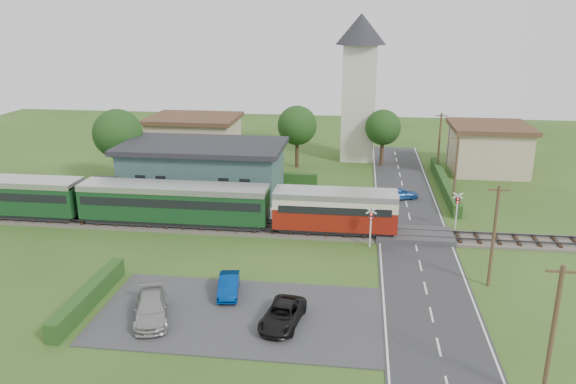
# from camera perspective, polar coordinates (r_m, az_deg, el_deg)

# --- Properties ---
(ground) EXTENTS (120.00, 120.00, 0.00)m
(ground) POSITION_cam_1_polar(r_m,az_deg,el_deg) (45.14, 0.11, -5.00)
(ground) COLOR #2D4C19
(railway_track) EXTENTS (76.00, 3.20, 0.49)m
(railway_track) POSITION_cam_1_polar(r_m,az_deg,el_deg) (46.94, 0.42, -3.95)
(railway_track) COLOR #4C443D
(railway_track) RESTS_ON ground
(road) EXTENTS (6.00, 70.00, 0.05)m
(road) POSITION_cam_1_polar(r_m,az_deg,el_deg) (45.07, 12.89, -5.47)
(road) COLOR #28282B
(road) RESTS_ON ground
(car_park) EXTENTS (17.00, 9.00, 0.08)m
(car_park) POSITION_cam_1_polar(r_m,az_deg,el_deg) (34.71, -4.98, -12.32)
(car_park) COLOR #333335
(car_park) RESTS_ON ground
(crossing_deck) EXTENTS (6.20, 3.40, 0.45)m
(crossing_deck) POSITION_cam_1_polar(r_m,az_deg,el_deg) (46.84, 12.69, -4.30)
(crossing_deck) COLOR #333335
(crossing_deck) RESTS_ON ground
(platform) EXTENTS (30.00, 3.00, 0.45)m
(platform) POSITION_cam_1_polar(r_m,az_deg,el_deg) (51.89, -10.17, -1.98)
(platform) COLOR gray
(platform) RESTS_ON ground
(equipment_hut) EXTENTS (2.30, 2.30, 2.55)m
(equipment_hut) POSITION_cam_1_polar(r_m,az_deg,el_deg) (54.33, -18.34, -0.03)
(equipment_hut) COLOR beige
(equipment_hut) RESTS_ON platform
(station_building) EXTENTS (16.00, 9.00, 5.30)m
(station_building) POSITION_cam_1_polar(r_m,az_deg,el_deg) (56.46, -8.58, 2.32)
(station_building) COLOR #3A5A58
(station_building) RESTS_ON ground
(train) EXTENTS (43.20, 2.90, 3.40)m
(train) POSITION_cam_1_polar(r_m,az_deg,el_deg) (49.51, -14.97, -0.87)
(train) COLOR #232328
(train) RESTS_ON ground
(church_tower) EXTENTS (6.00, 6.00, 17.60)m
(church_tower) POSITION_cam_1_polar(r_m,az_deg,el_deg) (69.74, 7.27, 11.54)
(church_tower) COLOR beige
(church_tower) RESTS_ON ground
(house_west) EXTENTS (10.80, 8.80, 5.50)m
(house_west) POSITION_cam_1_polar(r_m,az_deg,el_deg) (70.90, -9.44, 5.45)
(house_west) COLOR tan
(house_west) RESTS_ON ground
(house_east) EXTENTS (8.80, 8.80, 5.50)m
(house_east) POSITION_cam_1_polar(r_m,az_deg,el_deg) (68.56, 19.67, 4.26)
(house_east) COLOR tan
(house_east) RESTS_ON ground
(hedge_carpark) EXTENTS (0.80, 9.00, 1.20)m
(hedge_carpark) POSITION_cam_1_polar(r_m,az_deg,el_deg) (37.48, -19.57, -10.00)
(hedge_carpark) COLOR #193814
(hedge_carpark) RESTS_ON ground
(hedge_roadside) EXTENTS (0.80, 18.00, 1.20)m
(hedge_roadside) POSITION_cam_1_polar(r_m,az_deg,el_deg) (60.41, 15.58, 0.80)
(hedge_roadside) COLOR #193814
(hedge_roadside) RESTS_ON ground
(hedge_station) EXTENTS (22.00, 0.80, 1.30)m
(hedge_station) POSITION_cam_1_polar(r_m,az_deg,el_deg) (61.19, -7.36, 1.57)
(hedge_station) COLOR #193814
(hedge_station) RESTS_ON ground
(tree_a) EXTENTS (5.20, 5.20, 8.00)m
(tree_a) POSITION_cam_1_polar(r_m,az_deg,el_deg) (62.02, -16.90, 5.67)
(tree_a) COLOR #332316
(tree_a) RESTS_ON ground
(tree_b) EXTENTS (4.60, 4.60, 7.34)m
(tree_b) POSITION_cam_1_polar(r_m,az_deg,el_deg) (65.94, 0.93, 6.76)
(tree_b) COLOR #332316
(tree_b) RESTS_ON ground
(tree_c) EXTENTS (4.20, 4.20, 6.78)m
(tree_c) POSITION_cam_1_polar(r_m,az_deg,el_deg) (67.62, 9.63, 6.48)
(tree_c) COLOR #332316
(tree_c) RESTS_ON ground
(utility_pole_a) EXTENTS (1.40, 0.22, 7.00)m
(utility_pole_a) POSITION_cam_1_polar(r_m,az_deg,el_deg) (28.49, 25.28, -12.93)
(utility_pole_a) COLOR #473321
(utility_pole_a) RESTS_ON ground
(utility_pole_b) EXTENTS (1.40, 0.22, 7.00)m
(utility_pole_b) POSITION_cam_1_polar(r_m,az_deg,el_deg) (38.95, 20.18, -4.13)
(utility_pole_b) COLOR #473321
(utility_pole_b) RESTS_ON ground
(utility_pole_c) EXTENTS (1.40, 0.22, 7.00)m
(utility_pole_c) POSITION_cam_1_polar(r_m,az_deg,el_deg) (53.90, 16.68, 2.07)
(utility_pole_c) COLOR #473321
(utility_pole_c) RESTS_ON ground
(utility_pole_d) EXTENTS (1.40, 0.22, 7.00)m
(utility_pole_d) POSITION_cam_1_polar(r_m,az_deg,el_deg) (65.44, 15.11, 4.84)
(utility_pole_d) COLOR #473321
(utility_pole_d) RESTS_ON ground
(crossing_signal_near) EXTENTS (0.84, 0.28, 3.28)m
(crossing_signal_near) POSITION_cam_1_polar(r_m,az_deg,el_deg) (43.68, 8.41, -2.97)
(crossing_signal_near) COLOR silver
(crossing_signal_near) RESTS_ON ground
(crossing_signal_far) EXTENTS (0.84, 0.28, 3.28)m
(crossing_signal_far) POSITION_cam_1_polar(r_m,az_deg,el_deg) (48.91, 16.81, -1.30)
(crossing_signal_far) COLOR silver
(crossing_signal_far) RESTS_ON ground
(streetlamp_west) EXTENTS (0.30, 0.30, 5.15)m
(streetlamp_west) POSITION_cam_1_polar(r_m,az_deg,el_deg) (68.65, -16.26, 4.81)
(streetlamp_west) COLOR #3F3F47
(streetlamp_west) RESTS_ON ground
(streetlamp_east) EXTENTS (0.30, 0.30, 5.15)m
(streetlamp_east) POSITION_cam_1_polar(r_m,az_deg,el_deg) (70.66, 16.03, 5.17)
(streetlamp_east) COLOR #3F3F47
(streetlamp_east) RESTS_ON ground
(car_on_road) EXTENTS (3.55, 2.38, 1.12)m
(car_on_road) POSITION_cam_1_polar(r_m,az_deg,el_deg) (56.06, 11.42, -0.16)
(car_on_road) COLOR #1F53A0
(car_on_road) RESTS_ON road
(car_park_blue) EXTENTS (1.79, 3.73, 1.18)m
(car_park_blue) POSITION_cam_1_polar(r_m,az_deg,el_deg) (36.81, -6.04, -9.41)
(car_park_blue) COLOR navy
(car_park_blue) RESTS_ON car_park
(car_park_silver) EXTENTS (3.30, 5.03, 1.35)m
(car_park_silver) POSITION_cam_1_polar(r_m,az_deg,el_deg) (34.72, -13.74, -11.44)
(car_park_silver) COLOR #989898
(car_park_silver) RESTS_ON car_park
(car_park_dark) EXTENTS (2.63, 4.56, 1.20)m
(car_park_dark) POSITION_cam_1_polar(r_m,az_deg,el_deg) (33.31, -0.56, -12.36)
(car_park_dark) COLOR black
(car_park_dark) RESTS_ON car_park
(pedestrian_near) EXTENTS (0.64, 0.53, 1.53)m
(pedestrian_near) POSITION_cam_1_polar(r_m,az_deg,el_deg) (49.32, -2.16, -1.52)
(pedestrian_near) COLOR gray
(pedestrian_near) RESTS_ON platform
(pedestrian_far) EXTENTS (0.83, 0.96, 1.71)m
(pedestrian_far) POSITION_cam_1_polar(r_m,az_deg,el_deg) (54.22, -16.71, -0.40)
(pedestrian_far) COLOR gray
(pedestrian_far) RESTS_ON platform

